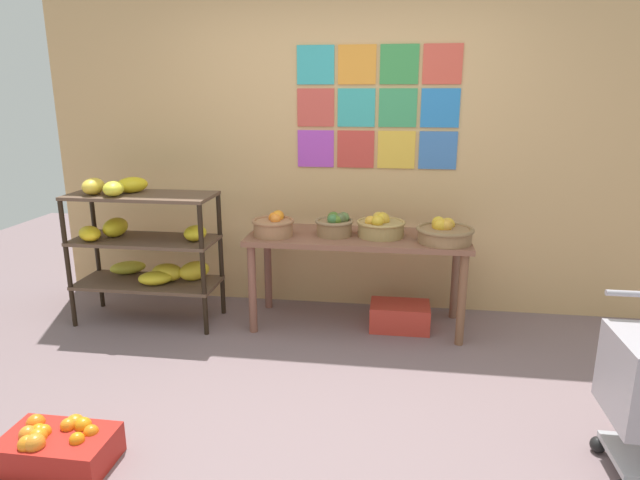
# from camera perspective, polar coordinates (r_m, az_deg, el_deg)

# --- Properties ---
(ground) EXTENTS (9.40, 9.40, 0.00)m
(ground) POSITION_cam_1_polar(r_m,az_deg,el_deg) (3.18, -0.91, -17.84)
(ground) COLOR slate
(back_wall_with_art) EXTENTS (4.89, 0.07, 2.83)m
(back_wall_with_art) POSITION_cam_1_polar(r_m,az_deg,el_deg) (4.40, 2.69, 10.96)
(back_wall_with_art) COLOR tan
(back_wall_with_art) RESTS_ON ground
(banana_shelf_unit) EXTENTS (1.09, 0.52, 1.13)m
(banana_shelf_unit) POSITION_cam_1_polar(r_m,az_deg,el_deg) (4.37, -18.01, 0.03)
(banana_shelf_unit) COLOR black
(banana_shelf_unit) RESTS_ON ground
(display_table) EXTENTS (1.63, 0.61, 0.71)m
(display_table) POSITION_cam_1_polar(r_m,az_deg,el_deg) (4.08, 3.95, -0.72)
(display_table) COLOR brown
(display_table) RESTS_ON ground
(fruit_basket_right) EXTENTS (0.36, 0.36, 0.18)m
(fruit_basket_right) POSITION_cam_1_polar(r_m,az_deg,el_deg) (4.02, 6.34, 1.44)
(fruit_basket_right) COLOR #A4854D
(fruit_basket_right) RESTS_ON display_table
(fruit_basket_back_right) EXTENTS (0.28, 0.28, 0.18)m
(fruit_basket_back_right) POSITION_cam_1_polar(r_m,az_deg,el_deg) (4.02, 1.58, 1.59)
(fruit_basket_back_right) COLOR olive
(fruit_basket_back_right) RESTS_ON display_table
(fruit_basket_back_left) EXTENTS (0.40, 0.40, 0.17)m
(fruit_basket_back_left) POSITION_cam_1_polar(r_m,az_deg,el_deg) (3.94, 12.86, 0.80)
(fruit_basket_back_left) COLOR olive
(fruit_basket_back_left) RESTS_ON display_table
(fruit_basket_left) EXTENTS (0.31, 0.31, 0.18)m
(fruit_basket_left) POSITION_cam_1_polar(r_m,az_deg,el_deg) (4.03, -4.86, 1.56)
(fruit_basket_left) COLOR #9D6C49
(fruit_basket_left) RESTS_ON display_table
(produce_crate_under_table) EXTENTS (0.44, 0.29, 0.20)m
(produce_crate_under_table) POSITION_cam_1_polar(r_m,az_deg,el_deg) (4.21, 8.33, -7.88)
(produce_crate_under_table) COLOR red
(produce_crate_under_table) RESTS_ON ground
(orange_crate_foreground) EXTENTS (0.52, 0.31, 0.22)m
(orange_crate_foreground) POSITION_cam_1_polar(r_m,az_deg,el_deg) (3.06, -25.76, -18.85)
(orange_crate_foreground) COLOR #B42119
(orange_crate_foreground) RESTS_ON ground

